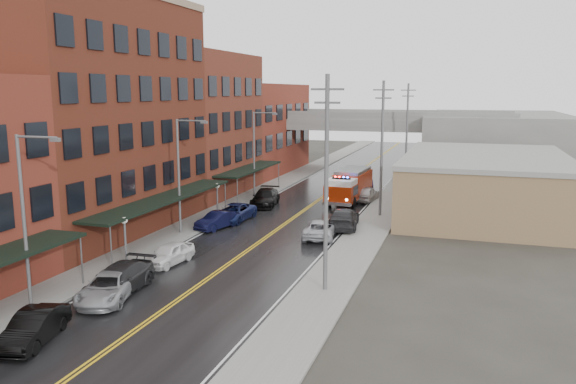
% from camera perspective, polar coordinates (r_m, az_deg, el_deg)
% --- Properties ---
extents(road, '(11.00, 160.00, 0.02)m').
position_cam_1_polar(road, '(47.83, -0.18, -3.19)').
color(road, black).
rests_on(road, ground).
extents(sidewalk_left, '(3.00, 160.00, 0.15)m').
position_cam_1_polar(sidewalk_left, '(50.51, -8.09, -2.49)').
color(sidewalk_left, slate).
rests_on(sidewalk_left, ground).
extents(sidewalk_right, '(3.00, 160.00, 0.15)m').
position_cam_1_polar(sidewalk_right, '(46.14, 8.48, -3.72)').
color(sidewalk_right, slate).
rests_on(sidewalk_right, ground).
extents(curb_left, '(0.30, 160.00, 0.15)m').
position_cam_1_polar(curb_left, '(49.82, -6.38, -2.63)').
color(curb_left, gray).
rests_on(curb_left, ground).
extents(curb_right, '(0.30, 160.00, 0.15)m').
position_cam_1_polar(curb_right, '(46.42, 6.47, -3.59)').
color(curb_right, gray).
rests_on(curb_right, ground).
extents(brick_building_b, '(9.00, 20.00, 18.00)m').
position_cam_1_polar(brick_building_b, '(46.49, -18.92, 7.08)').
color(brick_building_b, '#592117').
rests_on(brick_building_b, ground).
extents(brick_building_c, '(9.00, 15.00, 15.00)m').
position_cam_1_polar(brick_building_c, '(61.47, -9.02, 6.74)').
color(brick_building_c, maroon).
rests_on(brick_building_c, ground).
extents(brick_building_far, '(9.00, 20.00, 12.00)m').
position_cam_1_polar(brick_building_far, '(77.54, -3.11, 6.44)').
color(brick_building_far, brown).
rests_on(brick_building_far, ground).
extents(tan_building, '(14.00, 22.00, 5.00)m').
position_cam_1_polar(tan_building, '(54.92, 19.30, 0.63)').
color(tan_building, '#866648').
rests_on(tan_building, ground).
extents(right_far_block, '(18.00, 30.00, 8.00)m').
position_cam_1_polar(right_far_block, '(84.59, 20.33, 4.78)').
color(right_far_block, slate).
rests_on(right_far_block, ground).
extents(awning_1, '(2.60, 18.00, 3.09)m').
position_cam_1_polar(awning_1, '(43.97, -12.39, -0.65)').
color(awning_1, black).
rests_on(awning_1, ground).
extents(awning_2, '(2.60, 13.00, 3.09)m').
position_cam_1_polar(awning_2, '(59.52, -3.90, 2.36)').
color(awning_2, black).
rests_on(awning_2, ground).
extents(globe_lamp_1, '(0.44, 0.44, 3.12)m').
position_cam_1_polar(globe_lamp_1, '(37.77, -16.26, -3.66)').
color(globe_lamp_1, '#59595B').
rests_on(globe_lamp_1, ground).
extents(globe_lamp_2, '(0.44, 0.44, 3.12)m').
position_cam_1_polar(globe_lamp_2, '(49.68, -7.22, -0.05)').
color(globe_lamp_2, '#59595B').
rests_on(globe_lamp_2, ground).
extents(street_lamp_0, '(2.64, 0.22, 9.00)m').
position_cam_1_polar(street_lamp_0, '(31.16, -24.99, -1.71)').
color(street_lamp_0, '#59595B').
rests_on(street_lamp_0, ground).
extents(street_lamp_1, '(2.64, 0.22, 9.00)m').
position_cam_1_polar(street_lamp_1, '(44.02, -10.78, 2.32)').
color(street_lamp_1, '#59595B').
rests_on(street_lamp_1, ground).
extents(street_lamp_2, '(2.64, 0.22, 9.00)m').
position_cam_1_polar(street_lamp_2, '(58.45, -3.25, 4.40)').
color(street_lamp_2, '#59595B').
rests_on(street_lamp_2, ground).
extents(utility_pole_0, '(1.80, 0.24, 12.00)m').
position_cam_1_polar(utility_pole_0, '(30.49, 3.91, 1.14)').
color(utility_pole_0, '#59595B').
rests_on(utility_pole_0, ground).
extents(utility_pole_1, '(1.80, 0.24, 12.00)m').
position_cam_1_polar(utility_pole_1, '(49.99, 9.52, 4.58)').
color(utility_pole_1, '#59595B').
rests_on(utility_pole_1, ground).
extents(utility_pole_2, '(1.80, 0.24, 12.00)m').
position_cam_1_polar(utility_pole_2, '(69.77, 11.98, 6.07)').
color(utility_pole_2, '#59595B').
rests_on(utility_pole_2, ground).
extents(overpass, '(40.00, 10.00, 7.50)m').
position_cam_1_polar(overpass, '(77.75, 7.21, 6.38)').
color(overpass, slate).
rests_on(overpass, ground).
extents(fire_truck, '(3.93, 8.89, 3.19)m').
position_cam_1_polar(fire_truck, '(57.10, 6.23, 0.72)').
color(fire_truck, '#952006').
rests_on(fire_truck, ground).
extents(parked_car_left_1, '(2.55, 4.60, 1.44)m').
position_cam_1_polar(parked_car_left_1, '(28.15, -24.42, -12.40)').
color(parked_car_left_1, black).
rests_on(parked_car_left_1, ground).
extents(parked_car_left_2, '(3.59, 5.52, 1.41)m').
position_cam_1_polar(parked_car_left_2, '(32.11, -17.77, -9.18)').
color(parked_car_left_2, '#919498').
rests_on(parked_car_left_2, ground).
extents(parked_car_left_3, '(2.48, 5.49, 1.56)m').
position_cam_1_polar(parked_car_left_3, '(32.98, -16.77, -8.48)').
color(parked_car_left_3, black).
rests_on(parked_car_left_3, ground).
extents(parked_car_left_4, '(2.09, 4.23, 1.39)m').
position_cam_1_polar(parked_car_left_4, '(37.42, -11.97, -6.16)').
color(parked_car_left_4, white).
rests_on(parked_car_left_4, ground).
extents(parked_car_left_5, '(2.57, 4.45, 1.39)m').
position_cam_1_polar(parked_car_left_5, '(46.24, -7.20, -2.87)').
color(parked_car_left_5, black).
rests_on(parked_car_left_5, ground).
extents(parked_car_left_6, '(2.66, 5.36, 1.46)m').
position_cam_1_polar(parked_car_left_6, '(48.80, -5.52, -2.10)').
color(parked_car_left_6, '#131B48').
rests_on(parked_car_left_6, ground).
extents(parked_car_left_7, '(3.09, 5.83, 1.61)m').
position_cam_1_polar(parked_car_left_7, '(55.03, -2.33, -0.57)').
color(parked_car_left_7, black).
rests_on(parked_car_left_7, ground).
extents(parked_car_right_0, '(2.94, 5.24, 1.38)m').
position_cam_1_polar(parked_car_right_0, '(43.20, 3.26, -3.74)').
color(parked_car_right_0, '#AFB1B8').
rests_on(parked_car_right_0, ground).
extents(parked_car_right_1, '(3.05, 6.01, 1.67)m').
position_cam_1_polar(parked_car_right_1, '(46.19, 5.65, -2.67)').
color(parked_car_right_1, black).
rests_on(parked_car_right_1, ground).
extents(parked_car_right_2, '(2.25, 4.66, 1.53)m').
position_cam_1_polar(parked_car_right_2, '(57.78, 8.02, -0.18)').
color(parked_car_right_2, silver).
rests_on(parked_car_right_2, ground).
extents(parked_car_right_3, '(2.44, 4.44, 1.39)m').
position_cam_1_polar(parked_car_right_3, '(63.82, 7.88, 0.74)').
color(parked_car_right_3, '#0E1034').
rests_on(parked_car_right_3, ground).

